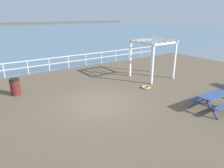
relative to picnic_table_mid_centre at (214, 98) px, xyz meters
The scene contains 6 objects.
ground_plane 5.57m from the picnic_table_mid_centre, 138.71° to the left, with size 30.00×24.00×0.20m, color brown.
seaward_railing 12.13m from the picnic_table_mid_centre, 110.02° to the left, with size 23.07×0.07×1.08m.
picnic_table_mid_centre is the anchor object (origin of this frame).
lattice_pergola 5.91m from the picnic_table_mid_centre, 75.66° to the left, with size 2.47×2.59×2.70m.
litter_bin 10.50m from the picnic_table_mid_centre, 135.05° to the left, with size 0.55×0.55×0.95m.
rope_coil 4.10m from the picnic_table_mid_centre, 97.72° to the left, with size 0.55×0.55×0.11m, color tan.
Camera 1 is at (-4.99, -8.32, 4.35)m, focal length 32.95 mm.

